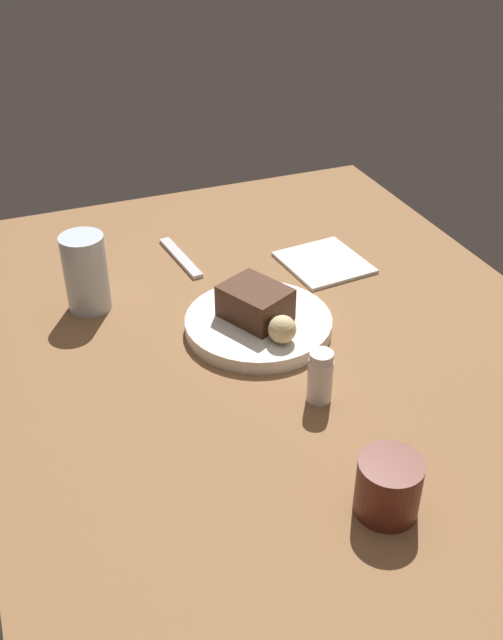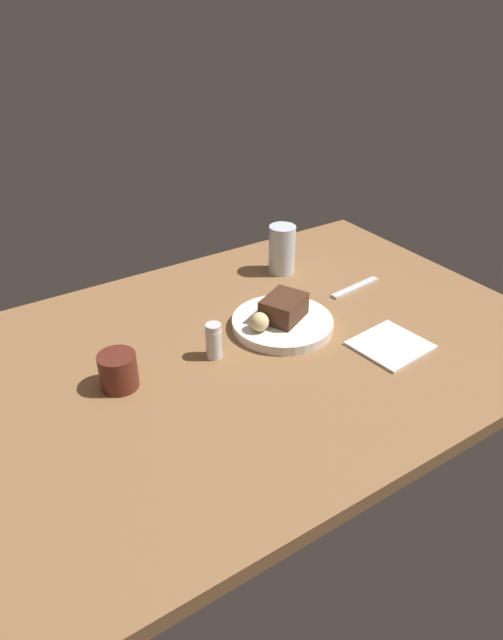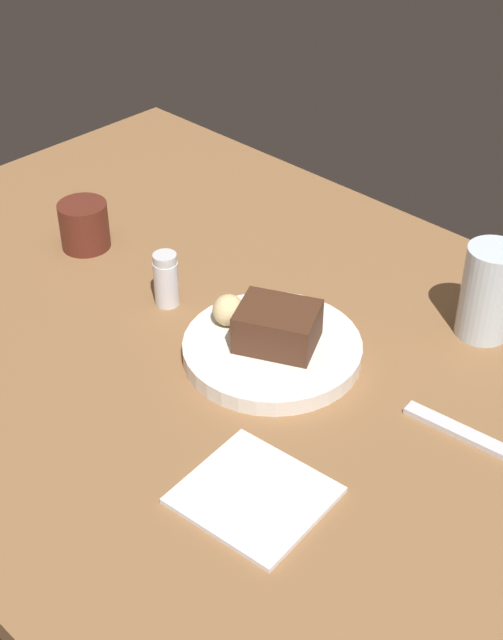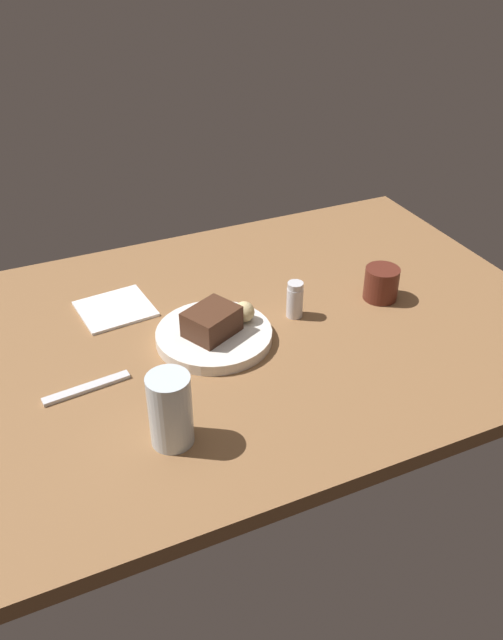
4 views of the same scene
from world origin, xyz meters
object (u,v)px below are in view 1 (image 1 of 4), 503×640
at_px(dessert_plate, 258,324).
at_px(dessert_spoon, 181,258).
at_px(salt_shaker, 320,377).
at_px(coffee_cup, 388,487).
at_px(chocolate_cake_slice, 255,303).
at_px(water_glass, 86,273).
at_px(folded_napkin, 324,263).
at_px(bread_roll, 282,329).

height_order(dessert_plate, dessert_spoon, dessert_plate).
relative_size(salt_shaker, coffee_cup, 1.07).
relative_size(chocolate_cake_slice, water_glass, 0.76).
height_order(chocolate_cake_slice, folded_napkin, chocolate_cake_slice).
distance_m(dessert_plate, water_glass, 0.27).
xyz_separation_m(dessert_spoon, folded_napkin, (0.11, 0.22, -0.00)).
xyz_separation_m(dessert_plate, folded_napkin, (-0.14, 0.18, -0.01)).
height_order(coffee_cup, dessert_spoon, coffee_cup).
relative_size(bread_roll, dessert_spoon, 0.26).
bearing_deg(dessert_spoon, chocolate_cake_slice, -176.65).
bearing_deg(bread_roll, folded_napkin, 140.74).
relative_size(chocolate_cake_slice, folded_napkin, 0.67).
bearing_deg(dessert_plate, water_glass, -125.23).
relative_size(salt_shaker, dessert_spoon, 0.50).
bearing_deg(dessert_plate, bread_roll, 7.74).
relative_size(bread_roll, coffee_cup, 0.57).
relative_size(bread_roll, salt_shaker, 0.53).
bearing_deg(coffee_cup, water_glass, -157.27).
relative_size(bread_roll, folded_napkin, 0.29).
distance_m(bread_roll, water_glass, 0.32).
xyz_separation_m(water_glass, folded_napkin, (0.01, 0.40, -0.06)).
height_order(salt_shaker, water_glass, water_glass).
distance_m(dessert_plate, chocolate_cake_slice, 0.04).
height_order(chocolate_cake_slice, salt_shaker, salt_shaker).
height_order(bread_roll, water_glass, water_glass).
bearing_deg(water_glass, chocolate_cake_slice, 55.16).
height_order(water_glass, dessert_spoon, water_glass).
distance_m(water_glass, dessert_spoon, 0.21).
bearing_deg(water_glass, salt_shaker, 35.11).
xyz_separation_m(dessert_plate, water_glass, (-0.15, -0.22, 0.05)).
bearing_deg(bread_roll, salt_shaker, 2.33).
distance_m(water_glass, folded_napkin, 0.40).
relative_size(coffee_cup, dessert_spoon, 0.47).
bearing_deg(dessert_plate, salt_shaker, 4.36).
height_order(salt_shaker, dessert_spoon, salt_shaker).
xyz_separation_m(dessert_plate, dessert_spoon, (-0.25, -0.04, -0.01)).
xyz_separation_m(chocolate_cake_slice, salt_shaker, (0.18, 0.02, -0.01)).
bearing_deg(water_glass, coffee_cup, 22.73).
bearing_deg(folded_napkin, dessert_plate, -51.49).
relative_size(water_glass, dessert_spoon, 0.81).
height_order(bread_roll, coffee_cup, coffee_cup).
distance_m(salt_shaker, dessert_spoon, 0.43).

